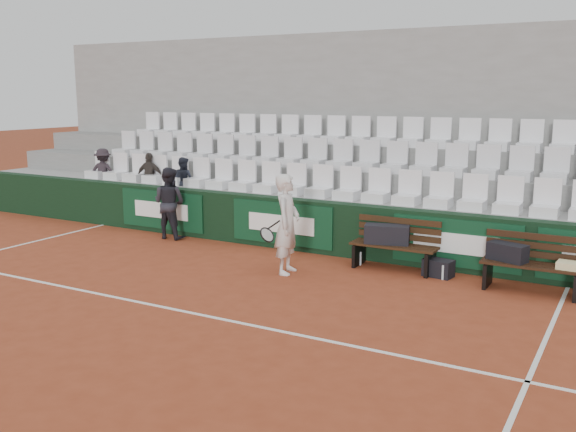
# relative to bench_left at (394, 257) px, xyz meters

# --- Properties ---
(ground) EXTENTS (80.00, 80.00, 0.00)m
(ground) POSITION_rel_bench_left_xyz_m (-2.22, -3.50, -0.23)
(ground) COLOR #963D21
(ground) RESTS_ON ground
(court_baseline) EXTENTS (18.00, 0.06, 0.01)m
(court_baseline) POSITION_rel_bench_left_xyz_m (-2.22, -3.50, -0.22)
(court_baseline) COLOR white
(court_baseline) RESTS_ON ground
(back_barrier) EXTENTS (18.00, 0.34, 1.00)m
(back_barrier) POSITION_rel_bench_left_xyz_m (-2.16, 0.49, 0.28)
(back_barrier) COLOR black
(back_barrier) RESTS_ON ground
(grandstand_tier_front) EXTENTS (18.00, 0.95, 1.00)m
(grandstand_tier_front) POSITION_rel_bench_left_xyz_m (-2.22, 1.12, 0.28)
(grandstand_tier_front) COLOR #999996
(grandstand_tier_front) RESTS_ON ground
(grandstand_tier_mid) EXTENTS (18.00, 0.95, 1.45)m
(grandstand_tier_mid) POSITION_rel_bench_left_xyz_m (-2.22, 2.07, 0.50)
(grandstand_tier_mid) COLOR gray
(grandstand_tier_mid) RESTS_ON ground
(grandstand_tier_back) EXTENTS (18.00, 0.95, 1.90)m
(grandstand_tier_back) POSITION_rel_bench_left_xyz_m (-2.22, 3.02, 0.72)
(grandstand_tier_back) COLOR gray
(grandstand_tier_back) RESTS_ON ground
(grandstand_rear_wall) EXTENTS (18.00, 0.30, 4.40)m
(grandstand_rear_wall) POSITION_rel_bench_left_xyz_m (-2.22, 3.65, 1.98)
(grandstand_rear_wall) COLOR gray
(grandstand_rear_wall) RESTS_ON ground
(seat_row_front) EXTENTS (11.90, 0.44, 0.63)m
(seat_row_front) POSITION_rel_bench_left_xyz_m (-2.22, 0.95, 1.09)
(seat_row_front) COLOR white
(seat_row_front) RESTS_ON grandstand_tier_front
(seat_row_mid) EXTENTS (11.90, 0.44, 0.63)m
(seat_row_mid) POSITION_rel_bench_left_xyz_m (-2.22, 1.90, 1.54)
(seat_row_mid) COLOR silver
(seat_row_mid) RESTS_ON grandstand_tier_mid
(seat_row_back) EXTENTS (11.90, 0.44, 0.63)m
(seat_row_back) POSITION_rel_bench_left_xyz_m (-2.22, 2.85, 1.99)
(seat_row_back) COLOR white
(seat_row_back) RESTS_ON grandstand_tier_back
(bench_left) EXTENTS (1.50, 0.56, 0.45)m
(bench_left) POSITION_rel_bench_left_xyz_m (0.00, 0.00, 0.00)
(bench_left) COLOR #351F10
(bench_left) RESTS_ON ground
(bench_right) EXTENTS (1.50, 0.56, 0.45)m
(bench_right) POSITION_rel_bench_left_xyz_m (2.29, -0.18, 0.00)
(bench_right) COLOR black
(bench_right) RESTS_ON ground
(sports_bag_left) EXTENTS (0.82, 0.52, 0.33)m
(sports_bag_left) POSITION_rel_bench_left_xyz_m (-0.14, 0.02, 0.39)
(sports_bag_left) COLOR black
(sports_bag_left) RESTS_ON bench_left
(sports_bag_right) EXTENTS (0.65, 0.45, 0.28)m
(sports_bag_right) POSITION_rel_bench_left_xyz_m (1.91, -0.17, 0.36)
(sports_bag_right) COLOR black
(sports_bag_right) RESTS_ON bench_right
(towel) EXTENTS (0.40, 0.30, 0.11)m
(towel) POSITION_rel_bench_left_xyz_m (2.84, -0.22, 0.28)
(towel) COLOR beige
(towel) RESTS_ON bench_right
(sports_bag_ground) EXTENTS (0.52, 0.36, 0.29)m
(sports_bag_ground) POSITION_rel_bench_left_xyz_m (0.80, -0.02, -0.08)
(sports_bag_ground) COLOR black
(sports_bag_ground) RESTS_ON ground
(water_bottle_near) EXTENTS (0.07, 0.07, 0.24)m
(water_bottle_near) POSITION_rel_bench_left_xyz_m (-0.63, 0.01, -0.10)
(water_bottle_near) COLOR silver
(water_bottle_near) RESTS_ON ground
(water_bottle_far) EXTENTS (0.07, 0.07, 0.25)m
(water_bottle_far) POSITION_rel_bench_left_xyz_m (0.93, -0.16, -0.10)
(water_bottle_far) COLOR silver
(water_bottle_far) RESTS_ON ground
(tennis_player) EXTENTS (0.75, 0.69, 1.70)m
(tennis_player) POSITION_rel_bench_left_xyz_m (-1.52, -1.06, 0.62)
(tennis_player) COLOR silver
(tennis_player) RESTS_ON ground
(ball_kid) EXTENTS (0.77, 0.61, 1.50)m
(ball_kid) POSITION_rel_bench_left_xyz_m (-4.99, 0.06, 0.53)
(ball_kid) COLOR black
(ball_kid) RESTS_ON ground
(spectator_a) EXTENTS (0.86, 0.68, 1.16)m
(spectator_a) POSITION_rel_bench_left_xyz_m (-7.77, 1.00, 1.36)
(spectator_a) COLOR black
(spectator_a) RESTS_ON grandstand_tier_front
(spectator_b) EXTENTS (0.71, 0.45, 1.12)m
(spectator_b) POSITION_rel_bench_left_xyz_m (-6.31, 1.00, 1.34)
(spectator_b) COLOR #352F2B
(spectator_b) RESTS_ON grandstand_tier_front
(spectator_c) EXTENTS (0.54, 0.43, 1.07)m
(spectator_c) POSITION_rel_bench_left_xyz_m (-5.34, 1.00, 1.31)
(spectator_c) COLOR #1E212D
(spectator_c) RESTS_ON grandstand_tier_front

